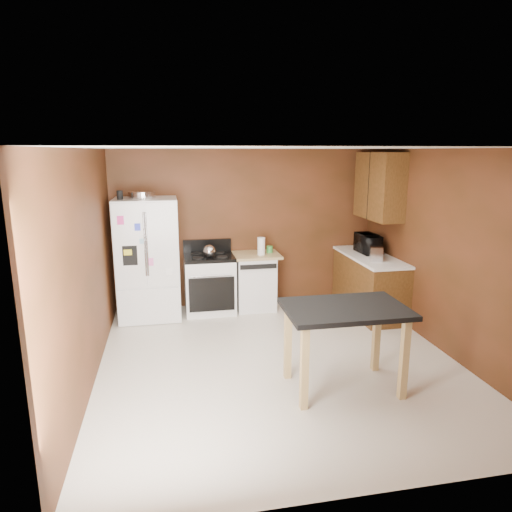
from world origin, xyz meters
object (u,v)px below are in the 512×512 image
object	(u,v)px
toaster	(376,253)
dishwasher	(255,281)
microwave	(368,244)
green_canister	(270,249)
refrigerator	(148,259)
pen_cup	(120,195)
paper_towel	(261,246)
kettle	(209,251)
island	(345,319)
roasting_pan	(142,195)
gas_range	(210,283)

from	to	relation	value
toaster	dishwasher	size ratio (longest dim) A/B	0.32
microwave	green_canister	bearing A→B (deg)	74.73
green_canister	refrigerator	distance (m)	1.88
pen_cup	dishwasher	size ratio (longest dim) A/B	0.14
pen_cup	toaster	world-z (taller)	pen_cup
paper_towel	green_canister	xyz separation A→B (m)	(0.16, 0.13, -0.08)
kettle	green_canister	size ratio (longest dim) A/B	1.76
refrigerator	green_canister	bearing A→B (deg)	3.85
island	paper_towel	bearing A→B (deg)	97.69
pen_cup	green_canister	distance (m)	2.41
roasting_pan	pen_cup	world-z (taller)	pen_cup
paper_towel	microwave	world-z (taller)	microwave
kettle	gas_range	world-z (taller)	gas_range
microwave	refrigerator	xyz separation A→B (m)	(-3.39, 0.22, -0.14)
kettle	microwave	size ratio (longest dim) A/B	0.39
kettle	island	size ratio (longest dim) A/B	0.15
pen_cup	gas_range	distance (m)	1.88
green_canister	island	bearing A→B (deg)	-86.03
paper_towel	island	world-z (taller)	paper_towel
microwave	dishwasher	distance (m)	1.88
kettle	refrigerator	bearing A→B (deg)	176.77
roasting_pan	toaster	world-z (taller)	roasting_pan
paper_towel	microwave	bearing A→B (deg)	-7.47
toaster	island	world-z (taller)	toaster
pen_cup	microwave	size ratio (longest dim) A/B	0.26
pen_cup	gas_range	xyz separation A→B (m)	(1.24, 0.16, -1.40)
roasting_pan	green_canister	xyz separation A→B (m)	(1.92, 0.08, -0.91)
paper_towel	green_canister	bearing A→B (deg)	38.09
kettle	dishwasher	bearing A→B (deg)	10.69
pen_cup	refrigerator	size ratio (longest dim) A/B	0.07
toaster	refrigerator	size ratio (longest dim) A/B	0.16
paper_towel	island	size ratio (longest dim) A/B	0.22
pen_cup	dishwasher	bearing A→B (deg)	5.40
dishwasher	island	distance (m)	2.73
pen_cup	toaster	distance (m)	3.78
pen_cup	dishwasher	xyz separation A→B (m)	(1.96, 0.19, -1.41)
roasting_pan	paper_towel	bearing A→B (deg)	-1.61
green_canister	toaster	bearing A→B (deg)	-29.93
roasting_pan	microwave	xyz separation A→B (m)	(3.43, -0.27, -0.81)
refrigerator	gas_range	bearing A→B (deg)	3.81
roasting_pan	island	size ratio (longest dim) A/B	0.31
green_canister	island	distance (m)	2.73
green_canister	dishwasher	xyz separation A→B (m)	(-0.25, -0.04, -0.49)
refrigerator	island	world-z (taller)	refrigerator
microwave	gas_range	distance (m)	2.56
toaster	island	bearing A→B (deg)	-102.70
dishwasher	island	size ratio (longest dim) A/B	0.71
microwave	kettle	bearing A→B (deg)	83.76
toaster	microwave	bearing A→B (deg)	99.36
green_canister	dishwasher	world-z (taller)	green_canister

